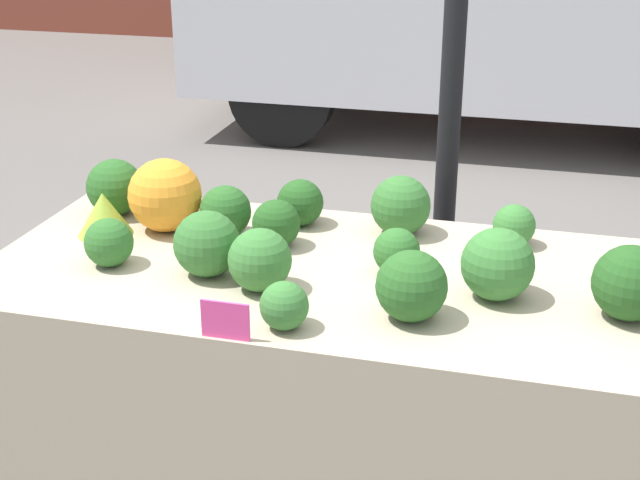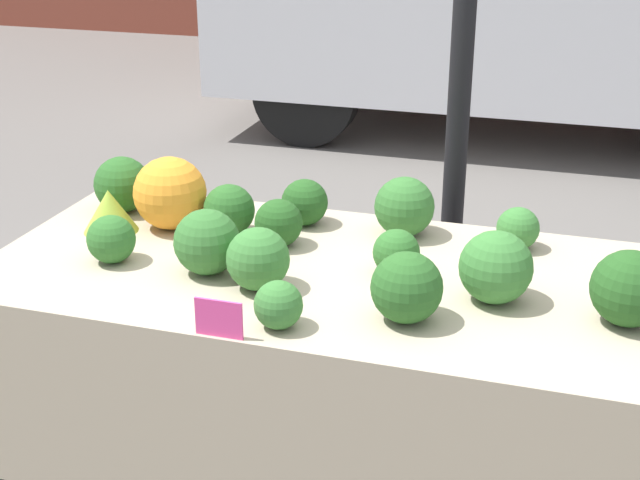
{
  "view_description": "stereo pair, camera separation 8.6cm",
  "coord_description": "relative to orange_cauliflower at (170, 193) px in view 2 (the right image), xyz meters",
  "views": [
    {
      "loc": [
        0.54,
        -2.02,
        1.83
      ],
      "look_at": [
        0.0,
        0.0,
        0.97
      ],
      "focal_mm": 50.0,
      "sensor_mm": 36.0,
      "label": 1
    },
    {
      "loc": [
        0.62,
        -2.0,
        1.83
      ],
      "look_at": [
        0.0,
        0.0,
        0.97
      ],
      "focal_mm": 50.0,
      "sensor_mm": 36.0,
      "label": 2
    }
  ],
  "objects": [
    {
      "name": "tent_pole",
      "position": [
        0.73,
        0.51,
        0.14
      ],
      "size": [
        0.07,
        0.07,
        2.26
      ],
      "color": "black",
      "rests_on": "ground_plane"
    },
    {
      "name": "market_table",
      "position": [
        0.49,
        -0.22,
        -0.22
      ],
      "size": [
        1.73,
        0.85,
        0.89
      ],
      "color": "tan",
      "rests_on": "ground_plane"
    },
    {
      "name": "orange_cauliflower",
      "position": [
        0.0,
        0.0,
        0.0
      ],
      "size": [
        0.21,
        0.21,
        0.21
      ],
      "color": "orange",
      "rests_on": "market_table"
    },
    {
      "name": "romanesco_head",
      "position": [
        -0.15,
        -0.08,
        -0.04
      ],
      "size": [
        0.15,
        0.15,
        0.12
      ],
      "color": "#93B238",
      "rests_on": "market_table"
    },
    {
      "name": "broccoli_head_0",
      "position": [
        0.76,
        -0.37,
        -0.02
      ],
      "size": [
        0.16,
        0.16,
        0.16
      ],
      "color": "#285B23",
      "rests_on": "market_table"
    },
    {
      "name": "broccoli_head_1",
      "position": [
        0.23,
        -0.26,
        -0.02
      ],
      "size": [
        0.17,
        0.17,
        0.17
      ],
      "color": "#336B2D",
      "rests_on": "market_table"
    },
    {
      "name": "broccoli_head_2",
      "position": [
        0.18,
        0.0,
        -0.03
      ],
      "size": [
        0.15,
        0.15,
        0.15
      ],
      "color": "#285B23",
      "rests_on": "market_table"
    },
    {
      "name": "broccoli_head_3",
      "position": [
        0.36,
        0.14,
        -0.04
      ],
      "size": [
        0.14,
        0.14,
        0.14
      ],
      "color": "#23511E",
      "rests_on": "market_table"
    },
    {
      "name": "broccoli_head_4",
      "position": [
        1.24,
        -0.23,
        -0.02
      ],
      "size": [
        0.17,
        0.17,
        0.17
      ],
      "color": "#23511E",
      "rests_on": "market_table"
    },
    {
      "name": "broccoli_head_5",
      "position": [
        0.69,
        -0.13,
        -0.04
      ],
      "size": [
        0.12,
        0.12,
        0.12
      ],
      "color": "#2D6628",
      "rests_on": "market_table"
    },
    {
      "name": "broccoli_head_6",
      "position": [
        0.5,
        -0.48,
        -0.05
      ],
      "size": [
        0.11,
        0.11,
        0.11
      ],
      "color": "#387533",
      "rests_on": "market_table"
    },
    {
      "name": "broccoli_head_7",
      "position": [
        0.96,
        0.14,
        -0.05
      ],
      "size": [
        0.12,
        0.12,
        0.12
      ],
      "color": "#387533",
      "rests_on": "market_table"
    },
    {
      "name": "broccoli_head_8",
      "position": [
        0.65,
        0.14,
        -0.02
      ],
      "size": [
        0.17,
        0.17,
        0.17
      ],
      "color": "#336B2D",
      "rests_on": "market_table"
    },
    {
      "name": "broccoli_head_9",
      "position": [
        -0.04,
        -0.27,
        -0.04
      ],
      "size": [
        0.13,
        0.13,
        0.13
      ],
      "color": "#2D6628",
      "rests_on": "market_table"
    },
    {
      "name": "broccoli_head_10",
      "position": [
        0.34,
        -0.04,
        -0.04
      ],
      "size": [
        0.13,
        0.13,
        0.13
      ],
      "color": "#23511E",
      "rests_on": "market_table"
    },
    {
      "name": "broccoli_head_11",
      "position": [
        0.38,
        -0.31,
        -0.03
      ],
      "size": [
        0.16,
        0.16,
        0.16
      ],
      "color": "#387533",
      "rests_on": "market_table"
    },
    {
      "name": "broccoli_head_12",
      "position": [
        0.94,
        -0.21,
        -0.02
      ],
      "size": [
        0.18,
        0.18,
        0.18
      ],
      "color": "#387533",
      "rests_on": "market_table"
    },
    {
      "name": "broccoli_head_13",
      "position": [
        -0.2,
        0.08,
        -0.02
      ],
      "size": [
        0.17,
        0.17,
        0.17
      ],
      "color": "#285B23",
      "rests_on": "market_table"
    },
    {
      "name": "price_sign",
      "position": [
        0.39,
        -0.56,
        -0.06
      ],
      "size": [
        0.11,
        0.01,
        0.09
      ],
      "color": "#EF4793",
      "rests_on": "market_table"
    }
  ]
}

